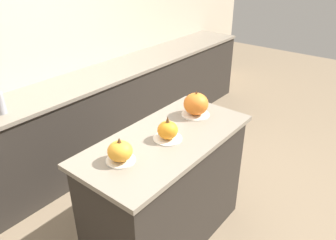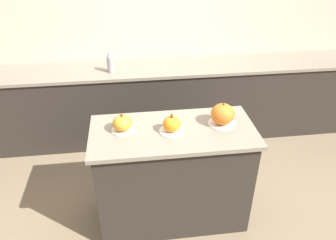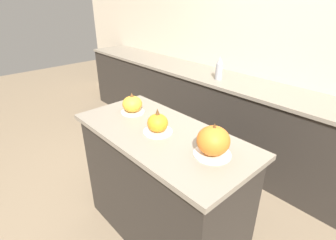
# 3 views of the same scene
# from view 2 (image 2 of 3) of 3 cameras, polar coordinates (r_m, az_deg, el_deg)

# --- Properties ---
(ground_plane) EXTENTS (12.00, 12.00, 0.00)m
(ground_plane) POSITION_cam_2_polar(r_m,az_deg,el_deg) (3.24, 0.76, -16.03)
(ground_plane) COLOR #847056
(wall_back) EXTENTS (8.00, 0.06, 2.50)m
(wall_back) POSITION_cam_2_polar(r_m,az_deg,el_deg) (4.05, -2.60, 15.14)
(wall_back) COLOR beige
(wall_back) RESTS_ON ground_plane
(kitchen_island) EXTENTS (1.33, 0.64, 0.95)m
(kitchen_island) POSITION_cam_2_polar(r_m,az_deg,el_deg) (2.90, 0.83, -9.62)
(kitchen_island) COLOR #2D2823
(kitchen_island) RESTS_ON ground_plane
(back_counter) EXTENTS (6.00, 0.60, 0.94)m
(back_counter) POSITION_cam_2_polar(r_m,az_deg,el_deg) (4.04, -1.92, 3.14)
(back_counter) COLOR #2D2823
(back_counter) RESTS_ON ground_plane
(pumpkin_cake_left) EXTENTS (0.19, 0.19, 0.16)m
(pumpkin_cake_left) POSITION_cam_2_polar(r_m,az_deg,el_deg) (2.60, -7.93, -0.59)
(pumpkin_cake_left) COLOR silver
(pumpkin_cake_left) RESTS_ON kitchen_island
(pumpkin_cake_center) EXTENTS (0.20, 0.20, 0.17)m
(pumpkin_cake_center) POSITION_cam_2_polar(r_m,az_deg,el_deg) (2.56, 0.66, -0.81)
(pumpkin_cake_center) COLOR silver
(pumpkin_cake_center) RESTS_ON kitchen_island
(pumpkin_cake_right) EXTENTS (0.22, 0.22, 0.21)m
(pumpkin_cake_right) POSITION_cam_2_polar(r_m,az_deg,el_deg) (2.68, 9.48, 0.94)
(pumpkin_cake_right) COLOR silver
(pumpkin_cake_right) RESTS_ON kitchen_island
(bottle_tall) EXTENTS (0.08, 0.08, 0.25)m
(bottle_tall) POSITION_cam_2_polar(r_m,az_deg,el_deg) (3.71, -10.02, 9.96)
(bottle_tall) COLOR #99999E
(bottle_tall) RESTS_ON back_counter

